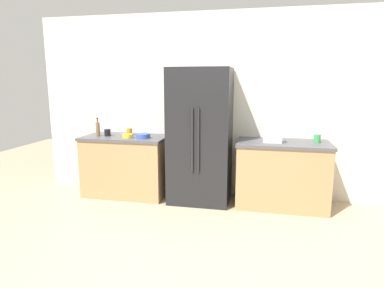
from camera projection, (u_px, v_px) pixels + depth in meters
ground_plane at (189, 252)px, 3.26m from camera, size 10.89×10.89×0.00m
kitchen_back_panel at (217, 106)px, 4.79m from camera, size 5.44×0.10×2.63m
counter_left at (126, 165)px, 4.86m from camera, size 1.21×0.66×0.88m
counter_right at (282, 174)px, 4.40m from camera, size 1.20×0.66×0.88m
refrigerator at (200, 136)px, 4.52m from camera, size 0.83×0.67×1.84m
toaster at (272, 136)px, 4.25m from camera, size 0.24×0.15×0.17m
bottle_a at (98, 129)px, 4.74m from camera, size 0.06×0.06×0.27m
cup_a at (317, 139)px, 4.26m from camera, size 0.09×0.09×0.11m
cup_b at (107, 133)px, 4.77m from camera, size 0.09×0.09×0.10m
cup_c at (129, 131)px, 4.88m from camera, size 0.08×0.08×0.10m
bowl_a at (128, 136)px, 4.62m from camera, size 0.14×0.14×0.05m
bowl_b at (143, 136)px, 4.61m from camera, size 0.20×0.20×0.06m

